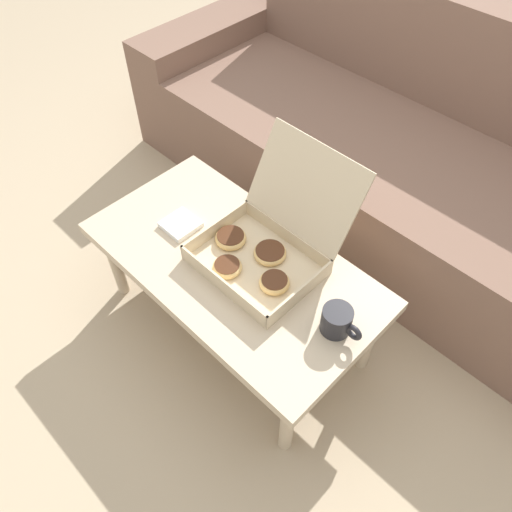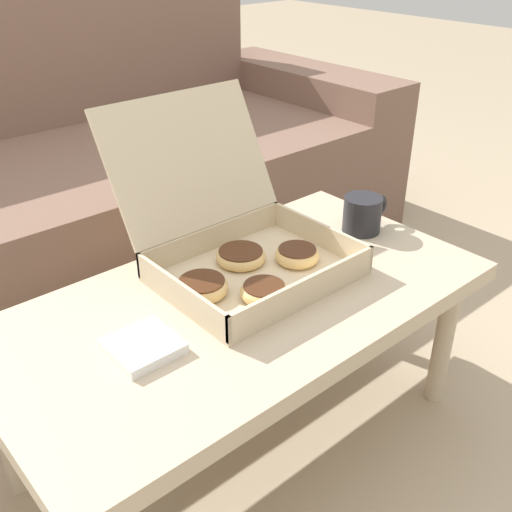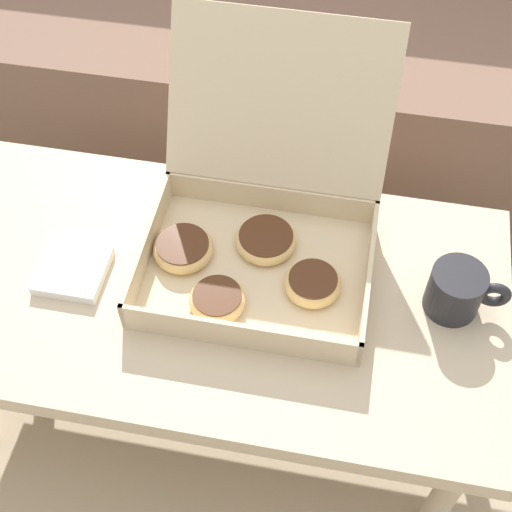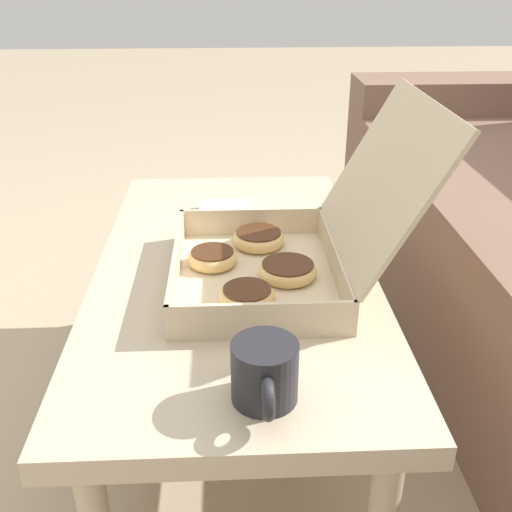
{
  "view_description": "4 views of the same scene",
  "coord_description": "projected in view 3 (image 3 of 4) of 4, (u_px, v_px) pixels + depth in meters",
  "views": [
    {
      "loc": [
        0.78,
        -0.78,
        1.65
      ],
      "look_at": [
        0.07,
        -0.06,
        0.44
      ],
      "focal_mm": 35.0,
      "sensor_mm": 36.0,
      "label": 1
    },
    {
      "loc": [
        -0.63,
        -0.87,
        1.04
      ],
      "look_at": [
        0.07,
        -0.06,
        0.44
      ],
      "focal_mm": 42.0,
      "sensor_mm": 36.0,
      "label": 2
    },
    {
      "loc": [
        0.2,
        -0.76,
        1.39
      ],
      "look_at": [
        0.07,
        -0.06,
        0.44
      ],
      "focal_mm": 50.0,
      "sensor_mm": 36.0,
      "label": 3
    },
    {
      "loc": [
        1.04,
        -0.11,
        0.93
      ],
      "look_at": [
        0.07,
        -0.06,
        0.44
      ],
      "focal_mm": 42.0,
      "sensor_mm": 36.0,
      "label": 4
    }
  ],
  "objects": [
    {
      "name": "napkin_stack",
      "position": [
        73.0,
        270.0,
        1.22
      ],
      "size": [
        0.11,
        0.11,
        0.02
      ],
      "color": "white",
      "rests_on": "coffee_table"
    },
    {
      "name": "ground_plane",
      "position": [
        230.0,
        349.0,
        1.58
      ],
      "size": [
        12.0,
        12.0,
        0.0
      ],
      "primitive_type": "plane",
      "color": "tan"
    },
    {
      "name": "coffee_table",
      "position": [
        213.0,
        299.0,
        1.25
      ],
      "size": [
        1.01,
        0.53,
        0.39
      ],
      "color": "#C6B293",
      "rests_on": "ground_plane"
    },
    {
      "name": "coffee_mug",
      "position": [
        457.0,
        291.0,
        1.16
      ],
      "size": [
        0.13,
        0.09,
        0.09
      ],
      "color": "#232328",
      "rests_on": "coffee_table"
    },
    {
      "name": "pastry_box",
      "position": [
        256.0,
        229.0,
        1.21
      ],
      "size": [
        0.39,
        0.44,
        0.33
      ],
      "color": "beige",
      "rests_on": "coffee_table"
    },
    {
      "name": "couch",
      "position": [
        294.0,
        14.0,
        1.85
      ],
      "size": [
        2.37,
        0.89,
        0.86
      ],
      "color": "#7A5B4C",
      "rests_on": "ground_plane"
    }
  ]
}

